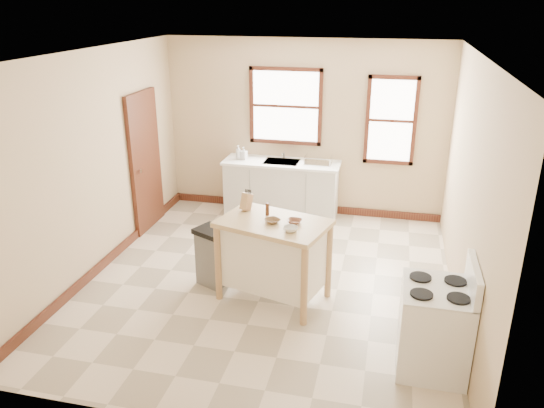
% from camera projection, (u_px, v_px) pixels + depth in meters
% --- Properties ---
extents(floor, '(5.00, 5.00, 0.00)m').
position_uv_depth(floor, '(268.00, 281.00, 6.72)').
color(floor, beige).
rests_on(floor, ground).
extents(ceiling, '(5.00, 5.00, 0.00)m').
position_uv_depth(ceiling, '(267.00, 53.00, 5.70)').
color(ceiling, white).
rests_on(ceiling, ground).
extents(wall_back, '(4.50, 0.04, 2.80)m').
position_uv_depth(wall_back, '(304.00, 129.00, 8.48)').
color(wall_back, tan).
rests_on(wall_back, ground).
extents(wall_left, '(0.04, 5.00, 2.80)m').
position_uv_depth(wall_left, '(95.00, 164.00, 6.69)').
color(wall_left, tan).
rests_on(wall_left, ground).
extents(wall_right, '(0.04, 5.00, 2.80)m').
position_uv_depth(wall_right, '(469.00, 192.00, 5.74)').
color(wall_right, tan).
rests_on(wall_right, ground).
extents(window_main, '(1.17, 0.06, 1.22)m').
position_uv_depth(window_main, '(286.00, 106.00, 8.40)').
color(window_main, '#3D1510').
rests_on(window_main, wall_back).
extents(window_side, '(0.77, 0.06, 1.37)m').
position_uv_depth(window_side, '(391.00, 121.00, 8.11)').
color(window_side, '#3D1510').
rests_on(window_side, wall_back).
extents(door_left, '(0.06, 0.90, 2.10)m').
position_uv_depth(door_left, '(145.00, 162.00, 7.99)').
color(door_left, '#3D1510').
rests_on(door_left, ground).
extents(baseboard_back, '(4.50, 0.04, 0.12)m').
position_uv_depth(baseboard_back, '(302.00, 207.00, 8.94)').
color(baseboard_back, '#3D1510').
rests_on(baseboard_back, ground).
extents(baseboard_left, '(0.04, 5.00, 0.12)m').
position_uv_depth(baseboard_left, '(109.00, 259.00, 7.17)').
color(baseboard_left, '#3D1510').
rests_on(baseboard_left, ground).
extents(sink_counter, '(1.86, 0.62, 0.92)m').
position_uv_depth(sink_counter, '(281.00, 189.00, 8.61)').
color(sink_counter, beige).
rests_on(sink_counter, ground).
extents(faucet, '(0.03, 0.03, 0.22)m').
position_uv_depth(faucet, '(284.00, 152.00, 8.57)').
color(faucet, silver).
rests_on(faucet, sink_counter).
extents(soap_bottle_a, '(0.11, 0.11, 0.23)m').
position_uv_depth(soap_bottle_a, '(238.00, 152.00, 8.54)').
color(soap_bottle_a, '#B2B2B2').
rests_on(soap_bottle_a, sink_counter).
extents(soap_bottle_b, '(0.11, 0.11, 0.20)m').
position_uv_depth(soap_bottle_b, '(244.00, 153.00, 8.53)').
color(soap_bottle_b, '#B2B2B2').
rests_on(soap_bottle_b, sink_counter).
extents(dish_rack, '(0.49, 0.41, 0.11)m').
position_uv_depth(dish_rack, '(318.00, 160.00, 8.32)').
color(dish_rack, silver).
rests_on(dish_rack, sink_counter).
extents(kitchen_island, '(1.38, 1.07, 0.99)m').
position_uv_depth(kitchen_island, '(274.00, 260.00, 6.20)').
color(kitchen_island, tan).
rests_on(kitchen_island, ground).
extents(knife_block, '(0.14, 0.14, 0.20)m').
position_uv_depth(knife_block, '(246.00, 202.00, 6.29)').
color(knife_block, tan).
rests_on(knife_block, kitchen_island).
extents(pepper_grinder, '(0.06, 0.06, 0.15)m').
position_uv_depth(pepper_grinder, '(267.00, 209.00, 6.16)').
color(pepper_grinder, '#482713').
rests_on(pepper_grinder, kitchen_island).
extents(bowl_a, '(0.24, 0.24, 0.04)m').
position_uv_depth(bowl_a, '(272.00, 221.00, 5.97)').
color(bowl_a, brown).
rests_on(bowl_a, kitchen_island).
extents(bowl_b, '(0.17, 0.17, 0.04)m').
position_uv_depth(bowl_b, '(295.00, 221.00, 5.96)').
color(bowl_b, brown).
rests_on(bowl_b, kitchen_island).
extents(bowl_c, '(0.22, 0.22, 0.05)m').
position_uv_depth(bowl_c, '(291.00, 229.00, 5.75)').
color(bowl_c, silver).
rests_on(bowl_c, kitchen_island).
extents(trash_bin, '(0.48, 0.46, 0.75)m').
position_uv_depth(trash_bin, '(213.00, 256.00, 6.56)').
color(trash_bin, slate).
rests_on(trash_bin, ground).
extents(gas_stove, '(0.70, 0.70, 1.13)m').
position_uv_depth(gas_stove, '(435.00, 316.00, 4.99)').
color(gas_stove, white).
rests_on(gas_stove, ground).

